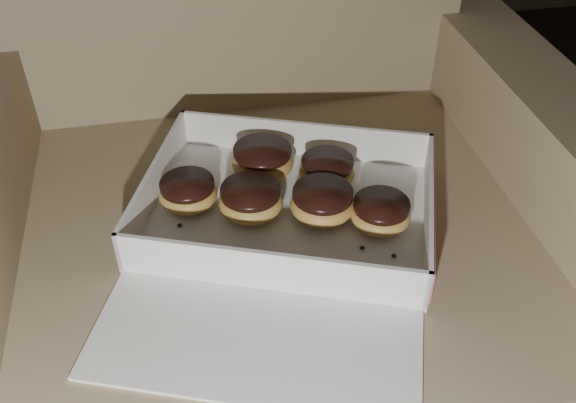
# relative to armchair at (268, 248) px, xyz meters

# --- Properties ---
(armchair) EXTENTS (0.95, 0.80, 0.99)m
(armchair) POSITION_rel_armchair_xyz_m (0.00, 0.00, 0.00)
(armchair) COLOR #877A56
(armchair) RESTS_ON floor
(bakery_box) EXTENTS (0.53, 0.57, 0.07)m
(bakery_box) POSITION_rel_armchair_xyz_m (0.01, -0.12, 0.14)
(bakery_box) COLOR white
(bakery_box) RESTS_ON armchair
(donut_a) EXTENTS (0.09, 0.09, 0.05)m
(donut_a) POSITION_rel_armchair_xyz_m (0.06, -0.09, 0.16)
(donut_a) COLOR gold
(donut_a) RESTS_ON bakery_box
(donut_b) EXTENTS (0.09, 0.09, 0.05)m
(donut_b) POSITION_rel_armchair_xyz_m (-0.00, 0.02, 0.16)
(donut_b) COLOR gold
(donut_b) RESTS_ON bakery_box
(donut_c) EXTENTS (0.08, 0.08, 0.04)m
(donut_c) POSITION_rel_armchair_xyz_m (0.14, -0.13, 0.16)
(donut_c) COLOR gold
(donut_c) RESTS_ON bakery_box
(donut_d) EXTENTS (0.09, 0.09, 0.05)m
(donut_d) POSITION_rel_armchair_xyz_m (-0.03, -0.07, 0.16)
(donut_d) COLOR gold
(donut_d) RESTS_ON bakery_box
(donut_e) EXTENTS (0.08, 0.08, 0.04)m
(donut_e) POSITION_rel_armchair_xyz_m (0.09, -0.02, 0.16)
(donut_e) COLOR gold
(donut_e) RESTS_ON bakery_box
(donut_f) EXTENTS (0.08, 0.08, 0.04)m
(donut_f) POSITION_rel_armchair_xyz_m (-0.12, -0.03, 0.16)
(donut_f) COLOR gold
(donut_f) RESTS_ON bakery_box
(crumb_a) EXTENTS (0.01, 0.01, 0.00)m
(crumb_a) POSITION_rel_armchair_xyz_m (-0.07, -0.15, 0.14)
(crumb_a) COLOR black
(crumb_a) RESTS_ON bakery_box
(crumb_b) EXTENTS (0.01, 0.01, 0.00)m
(crumb_b) POSITION_rel_armchair_xyz_m (0.14, -0.19, 0.14)
(crumb_b) COLOR black
(crumb_b) RESTS_ON bakery_box
(crumb_c) EXTENTS (0.01, 0.01, 0.00)m
(crumb_c) POSITION_rel_armchair_xyz_m (0.10, -0.17, 0.14)
(crumb_c) COLOR black
(crumb_c) RESTS_ON bakery_box
(crumb_d) EXTENTS (0.01, 0.01, 0.00)m
(crumb_d) POSITION_rel_armchair_xyz_m (0.12, -0.24, 0.14)
(crumb_d) COLOR black
(crumb_d) RESTS_ON bakery_box
(crumb_e) EXTENTS (0.01, 0.01, 0.00)m
(crumb_e) POSITION_rel_armchair_xyz_m (-0.13, -0.08, 0.14)
(crumb_e) COLOR black
(crumb_e) RESTS_ON bakery_box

